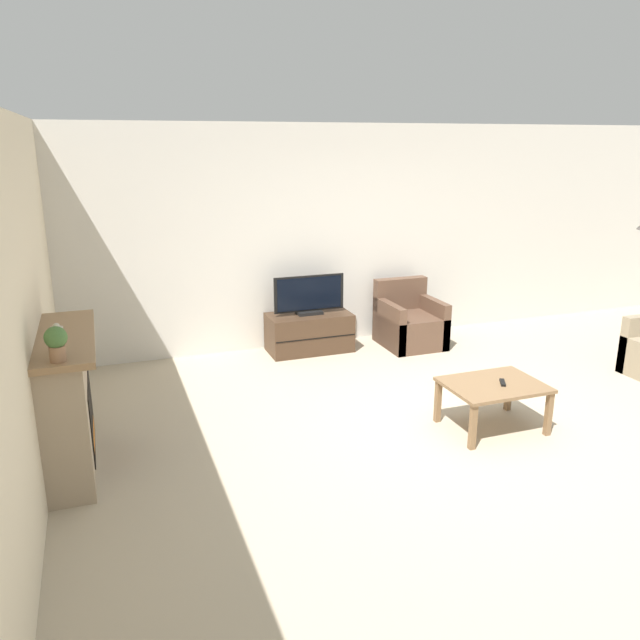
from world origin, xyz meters
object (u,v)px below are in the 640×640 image
object	(u,v)px
tv_stand	(309,332)
fireplace	(67,400)
tv	(309,296)
mantel_vase_left	(58,339)
armchair	(409,324)
coffee_table	(493,389)
potted_plant	(56,342)
remote	(503,382)

from	to	relation	value
tv_stand	fireplace	bearing A→B (deg)	-143.14
tv_stand	tv	world-z (taller)	tv
mantel_vase_left	tv	world-z (taller)	mantel_vase_left
mantel_vase_left	armchair	bearing A→B (deg)	29.75
tv_stand	coffee_table	world-z (taller)	tv_stand
fireplace	tv	xyz separation A→B (m)	(2.68, 2.01, 0.14)
tv	armchair	bearing A→B (deg)	-8.75
mantel_vase_left	potted_plant	bearing A→B (deg)	-90.00
tv_stand	tv	xyz separation A→B (m)	(0.00, -0.00, 0.45)
potted_plant	mantel_vase_left	bearing A→B (deg)	90.00
fireplace	armchair	distance (m)	4.35
mantel_vase_left	tv	distance (m)	3.64
mantel_vase_left	armchair	xyz separation A→B (m)	(3.93, 2.24, -0.91)
fireplace	mantel_vase_left	bearing A→B (deg)	-87.78
fireplace	potted_plant	xyz separation A→B (m)	(0.02, -0.61, 0.67)
mantel_vase_left	potted_plant	distance (m)	0.18
remote	fireplace	bearing A→B (deg)	-160.69
fireplace	coffee_table	bearing A→B (deg)	-9.37
tv_stand	mantel_vase_left	bearing A→B (deg)	-137.49
tv_stand	armchair	bearing A→B (deg)	-8.84
potted_plant	armchair	xyz separation A→B (m)	(3.93, 2.42, -0.95)
fireplace	tv_stand	size ratio (longest dim) A/B	1.42
potted_plant	coffee_table	size ratio (longest dim) A/B	0.29
tv	remote	size ratio (longest dim) A/B	5.82
potted_plant	armchair	size ratio (longest dim) A/B	0.30
armchair	coffee_table	xyz separation A→B (m)	(-0.42, -2.39, 0.10)
tv_stand	armchair	size ratio (longest dim) A/B	1.26
mantel_vase_left	coffee_table	size ratio (longest dim) A/B	0.26
fireplace	potted_plant	bearing A→B (deg)	-88.43
fireplace	potted_plant	world-z (taller)	potted_plant
potted_plant	tv_stand	size ratio (longest dim) A/B	0.24
armchair	remote	distance (m)	2.45
mantel_vase_left	tv_stand	bearing A→B (deg)	42.51
tv_stand	armchair	world-z (taller)	armchair
tv_stand	potted_plant	bearing A→B (deg)	-135.46
armchair	coffee_table	distance (m)	2.43
potted_plant	coffee_table	bearing A→B (deg)	0.51
potted_plant	tv	distance (m)	3.77
fireplace	potted_plant	size ratio (longest dim) A/B	5.94
mantel_vase_left	tv	bearing A→B (deg)	42.48
armchair	fireplace	bearing A→B (deg)	-155.31
mantel_vase_left	armchair	distance (m)	4.61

